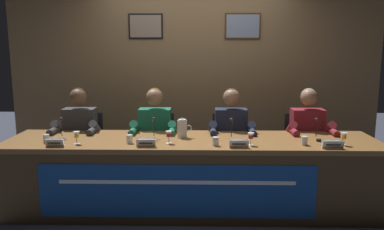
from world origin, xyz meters
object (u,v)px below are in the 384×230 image
(water_cup_center_left, at_px, (130,140))
(microphone_far_right, at_px, (318,133))
(panelist_far_left, at_px, (78,133))
(microphone_far_left, at_px, (59,132))
(nameplate_center_left, at_px, (146,143))
(panelist_far_right, at_px, (309,134))
(microphone_center_left, at_px, (153,132))
(microphone_center_right, at_px, (232,133))
(chair_far_left, at_px, (85,152))
(water_cup_far_right, at_px, (304,141))
(water_cup_center_right, at_px, (216,142))
(chair_far_right, at_px, (303,153))
(nameplate_far_left, at_px, (55,143))
(water_cup_far_left, at_px, (46,139))
(panelist_center_left, at_px, (154,134))
(conference_table, at_px, (191,164))
(juice_glass_far_left, at_px, (77,135))
(nameplate_far_right, at_px, (333,144))
(juice_glass_center_right, at_px, (251,137))
(juice_glass_far_right, at_px, (344,137))
(chair_center_right, at_px, (229,153))
(panelist_center_right, at_px, (231,134))
(nameplate_center_right, at_px, (239,144))
(juice_glass_center_left, at_px, (169,135))
(water_pitcher_central, at_px, (182,129))
(chair_center_left, at_px, (157,153))

(water_cup_center_left, bearing_deg, microphone_far_right, 4.82)
(panelist_far_left, relative_size, microphone_far_left, 5.63)
(nameplate_center_left, height_order, panelist_far_right, panelist_far_right)
(microphone_center_left, relative_size, microphone_center_right, 1.00)
(chair_far_left, distance_m, water_cup_far_right, 2.54)
(water_cup_center_right, relative_size, microphone_far_right, 0.39)
(chair_far_right, relative_size, water_cup_far_right, 10.47)
(water_cup_far_right, bearing_deg, nameplate_far_left, -177.28)
(water_cup_far_left, bearing_deg, panelist_center_left, 31.26)
(conference_table, distance_m, water_cup_center_right, 0.38)
(microphone_far_right, bearing_deg, juice_glass_far_left, -175.26)
(chair_far_left, xyz_separation_m, nameplate_far_right, (2.61, -0.95, 0.36))
(nameplate_center_left, height_order, water_cup_center_right, water_cup_center_right)
(juice_glass_center_right, height_order, juice_glass_far_right, same)
(chair_center_right, xyz_separation_m, panelist_center_right, (0.00, -0.20, 0.28))
(conference_table, xyz_separation_m, chair_far_left, (-1.29, 0.73, -0.09))
(panelist_far_right, bearing_deg, panelist_far_left, 180.00)
(nameplate_center_left, distance_m, water_cup_far_right, 1.51)
(panelist_far_left, relative_size, juice_glass_far_left, 9.82)
(nameplate_center_right, bearing_deg, juice_glass_center_left, 167.75)
(nameplate_far_right, xyz_separation_m, water_pitcher_central, (-1.41, 0.41, 0.05))
(chair_center_right, distance_m, microphone_center_right, 0.77)
(panelist_center_left, distance_m, juice_glass_far_right, 1.99)
(panelist_center_left, distance_m, microphone_center_right, 0.96)
(chair_far_left, distance_m, panelist_center_left, 0.93)
(nameplate_center_left, xyz_separation_m, microphone_center_left, (0.03, 0.29, 0.03))
(panelist_center_right, distance_m, microphone_center_right, 0.48)
(nameplate_far_right, bearing_deg, water_cup_center_right, 175.83)
(chair_center_right, distance_m, water_pitcher_central, 0.86)
(chair_center_right, height_order, panelist_far_right, panelist_far_right)
(chair_far_left, height_order, panelist_far_right, panelist_far_right)
(panelist_center_left, height_order, nameplate_center_left, panelist_center_left)
(nameplate_far_left, distance_m, microphone_far_left, 0.29)
(microphone_center_right, relative_size, chair_far_right, 0.24)
(chair_center_left, bearing_deg, water_pitcher_central, -58.32)
(nameplate_center_left, height_order, water_cup_center_left, water_cup_center_left)
(panelist_center_right, relative_size, water_cup_far_right, 14.32)
(microphone_far_left, bearing_deg, juice_glass_center_right, -5.76)
(nameplate_center_right, bearing_deg, water_cup_far_left, 175.72)
(nameplate_far_left, height_order, chair_center_right, chair_center_right)
(conference_table, bearing_deg, panelist_far_left, 157.73)
(nameplate_center_right, bearing_deg, chair_far_right, 47.58)
(juice_glass_far_right, bearing_deg, conference_table, 175.93)
(microphone_far_left, relative_size, juice_glass_center_left, 1.74)
(water_cup_far_left, height_order, microphone_center_right, microphone_center_right)
(chair_center_left, bearing_deg, microphone_center_right, -38.43)
(water_cup_center_left, bearing_deg, chair_center_right, 37.40)
(water_cup_far_left, height_order, microphone_center_left, microphone_center_left)
(panelist_center_right, height_order, panelist_far_right, same)
(chair_far_left, relative_size, nameplate_far_right, 4.59)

